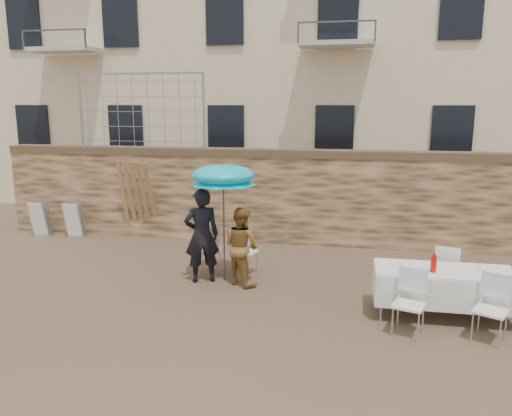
% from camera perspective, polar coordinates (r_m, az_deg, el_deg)
% --- Properties ---
extents(ground, '(80.00, 80.00, 0.00)m').
position_cam_1_polar(ground, '(7.71, -6.14, -13.48)').
color(ground, brown).
rests_on(ground, ground).
extents(stone_wall, '(13.00, 0.50, 2.20)m').
position_cam_1_polar(stone_wall, '(12.04, 0.61, 1.36)').
color(stone_wall, olive).
rests_on(stone_wall, ground).
extents(chain_link_fence, '(3.20, 0.06, 1.80)m').
position_cam_1_polar(chain_link_fence, '(12.72, -13.04, 10.68)').
color(chain_link_fence, gray).
rests_on(chain_link_fence, stone_wall).
extents(man_suit, '(0.77, 0.65, 1.78)m').
position_cam_1_polar(man_suit, '(9.32, -6.21, -3.15)').
color(man_suit, black).
rests_on(man_suit, ground).
extents(woman_dress, '(0.89, 0.84, 1.45)m').
position_cam_1_polar(woman_dress, '(9.18, -1.69, -4.37)').
color(woman_dress, '#B88038').
rests_on(woman_dress, ground).
extents(umbrella, '(1.20, 1.20, 2.07)m').
position_cam_1_polar(umbrella, '(9.09, -3.76, 3.39)').
color(umbrella, '#3F3F44').
rests_on(umbrella, ground).
extents(couple_chair_left, '(0.56, 0.56, 0.96)m').
position_cam_1_polar(couple_chair_left, '(9.94, -5.24, -4.63)').
color(couple_chair_left, white).
rests_on(couple_chair_left, ground).
extents(couple_chair_right, '(0.59, 0.59, 0.96)m').
position_cam_1_polar(couple_chair_right, '(9.78, -1.28, -4.87)').
color(couple_chair_right, white).
rests_on(couple_chair_right, ground).
extents(banquet_table, '(2.10, 0.85, 0.78)m').
position_cam_1_polar(banquet_table, '(8.31, 20.77, -6.89)').
color(banquet_table, white).
rests_on(banquet_table, ground).
extents(soda_bottle, '(0.09, 0.09, 0.26)m').
position_cam_1_polar(soda_bottle, '(8.08, 19.64, -6.03)').
color(soda_bottle, red).
rests_on(soda_bottle, banquet_table).
extents(table_chair_front_left, '(0.60, 0.60, 0.96)m').
position_cam_1_polar(table_chair_front_left, '(7.60, 17.07, -10.39)').
color(table_chair_front_left, white).
rests_on(table_chair_front_left, ground).
extents(table_chair_front_right, '(0.65, 0.65, 0.96)m').
position_cam_1_polar(table_chair_front_right, '(7.81, 25.24, -10.42)').
color(table_chair_front_right, white).
rests_on(table_chair_front_right, ground).
extents(table_chair_back, '(0.61, 0.61, 0.96)m').
position_cam_1_polar(table_chair_back, '(9.17, 21.05, -6.82)').
color(table_chair_back, white).
rests_on(table_chair_back, ground).
extents(chair_stack_left, '(0.46, 0.40, 0.92)m').
position_cam_1_polar(chair_stack_left, '(13.82, -23.11, -0.95)').
color(chair_stack_left, white).
rests_on(chair_stack_left, ground).
extents(chair_stack_right, '(0.46, 0.32, 0.92)m').
position_cam_1_polar(chair_stack_right, '(13.34, -19.89, -1.13)').
color(chair_stack_right, white).
rests_on(chair_stack_right, ground).
extents(wood_planks, '(0.70, 0.20, 2.00)m').
position_cam_1_polar(wood_planks, '(12.56, -13.60, 1.00)').
color(wood_planks, '#A37749').
rests_on(wood_planks, ground).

